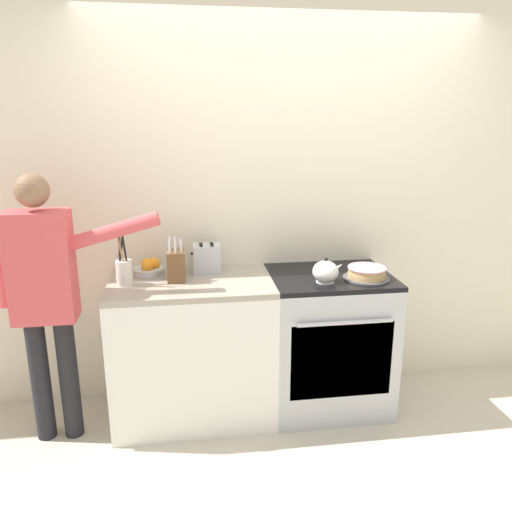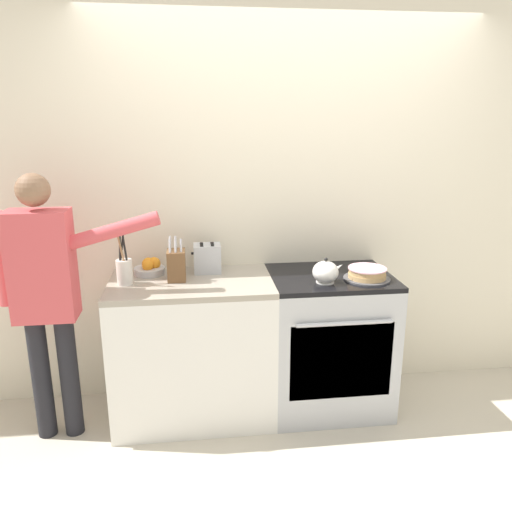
{
  "view_description": "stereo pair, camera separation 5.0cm",
  "coord_description": "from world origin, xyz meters",
  "px_view_note": "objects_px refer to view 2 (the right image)",
  "views": [
    {
      "loc": [
        -0.65,
        -2.6,
        1.87
      ],
      "look_at": [
        -0.23,
        0.27,
        1.06
      ],
      "focal_mm": 35.0,
      "sensor_mm": 36.0,
      "label": 1
    },
    {
      "loc": [
        -0.6,
        -2.61,
        1.87
      ],
      "look_at": [
        -0.23,
        0.27,
        1.06
      ],
      "focal_mm": 35.0,
      "sensor_mm": 36.0,
      "label": 2
    }
  ],
  "objects_px": {
    "layer_cake": "(367,274)",
    "tea_kettle": "(326,272)",
    "stove_range": "(328,341)",
    "knife_block": "(176,265)",
    "utensil_crock": "(124,270)",
    "toaster": "(207,258)",
    "person_baker": "(46,287)",
    "fruit_bowl": "(150,268)"
  },
  "relations": [
    {
      "from": "knife_block",
      "to": "stove_range",
      "type": "bearing_deg",
      "value": -1.65
    },
    {
      "from": "layer_cake",
      "to": "person_baker",
      "type": "height_order",
      "value": "person_baker"
    },
    {
      "from": "utensil_crock",
      "to": "stove_range",
      "type": "bearing_deg",
      "value": 0.82
    },
    {
      "from": "layer_cake",
      "to": "toaster",
      "type": "relative_size",
      "value": 1.53
    },
    {
      "from": "stove_range",
      "to": "tea_kettle",
      "type": "relative_size",
      "value": 4.75
    },
    {
      "from": "utensil_crock",
      "to": "toaster",
      "type": "relative_size",
      "value": 1.87
    },
    {
      "from": "toaster",
      "to": "person_baker",
      "type": "distance_m",
      "value": 0.96
    },
    {
      "from": "fruit_bowl",
      "to": "tea_kettle",
      "type": "bearing_deg",
      "value": -16.08
    },
    {
      "from": "knife_block",
      "to": "toaster",
      "type": "height_order",
      "value": "knife_block"
    },
    {
      "from": "tea_kettle",
      "to": "knife_block",
      "type": "xyz_separation_m",
      "value": [
        -0.89,
        0.16,
        0.03
      ]
    },
    {
      "from": "layer_cake",
      "to": "person_baker",
      "type": "relative_size",
      "value": 0.18
    },
    {
      "from": "tea_kettle",
      "to": "layer_cake",
      "type": "bearing_deg",
      "value": 5.88
    },
    {
      "from": "stove_range",
      "to": "person_baker",
      "type": "height_order",
      "value": "person_baker"
    },
    {
      "from": "utensil_crock",
      "to": "tea_kettle",
      "type": "bearing_deg",
      "value": -5.66
    },
    {
      "from": "utensil_crock",
      "to": "fruit_bowl",
      "type": "height_order",
      "value": "utensil_crock"
    },
    {
      "from": "stove_range",
      "to": "person_baker",
      "type": "distance_m",
      "value": 1.76
    },
    {
      "from": "knife_block",
      "to": "utensil_crock",
      "type": "bearing_deg",
      "value": -171.41
    },
    {
      "from": "layer_cake",
      "to": "tea_kettle",
      "type": "height_order",
      "value": "tea_kettle"
    },
    {
      "from": "knife_block",
      "to": "utensil_crock",
      "type": "xyz_separation_m",
      "value": [
        -0.3,
        -0.05,
        -0.01
      ]
    },
    {
      "from": "stove_range",
      "to": "toaster",
      "type": "height_order",
      "value": "toaster"
    },
    {
      "from": "person_baker",
      "to": "toaster",
      "type": "bearing_deg",
      "value": 31.63
    },
    {
      "from": "stove_range",
      "to": "toaster",
      "type": "relative_size",
      "value": 4.87
    },
    {
      "from": "stove_range",
      "to": "person_baker",
      "type": "xyz_separation_m",
      "value": [
        -1.69,
        -0.12,
        0.49
      ]
    },
    {
      "from": "stove_range",
      "to": "tea_kettle",
      "type": "distance_m",
      "value": 0.54
    },
    {
      "from": "layer_cake",
      "to": "tea_kettle",
      "type": "relative_size",
      "value": 1.49
    },
    {
      "from": "utensil_crock",
      "to": "toaster",
      "type": "height_order",
      "value": "utensil_crock"
    },
    {
      "from": "layer_cake",
      "to": "knife_block",
      "type": "relative_size",
      "value": 1.06
    },
    {
      "from": "stove_range",
      "to": "toaster",
      "type": "xyz_separation_m",
      "value": [
        -0.77,
        0.17,
        0.55
      ]
    },
    {
      "from": "stove_range",
      "to": "utensil_crock",
      "type": "xyz_separation_m",
      "value": [
        -1.27,
        -0.02,
        0.54
      ]
    },
    {
      "from": "fruit_bowl",
      "to": "person_baker",
      "type": "xyz_separation_m",
      "value": [
        -0.55,
        -0.29,
        -0.01
      ]
    },
    {
      "from": "utensil_crock",
      "to": "fruit_bowl",
      "type": "bearing_deg",
      "value": 54.79
    },
    {
      "from": "stove_range",
      "to": "knife_block",
      "type": "height_order",
      "value": "knife_block"
    },
    {
      "from": "knife_block",
      "to": "fruit_bowl",
      "type": "xyz_separation_m",
      "value": [
        -0.17,
        0.14,
        -0.06
      ]
    },
    {
      "from": "layer_cake",
      "to": "knife_block",
      "type": "distance_m",
      "value": 1.17
    },
    {
      "from": "toaster",
      "to": "knife_block",
      "type": "bearing_deg",
      "value": -143.57
    },
    {
      "from": "fruit_bowl",
      "to": "stove_range",
      "type": "bearing_deg",
      "value": -8.49
    },
    {
      "from": "tea_kettle",
      "to": "utensil_crock",
      "type": "height_order",
      "value": "utensil_crock"
    },
    {
      "from": "fruit_bowl",
      "to": "layer_cake",
      "type": "bearing_deg",
      "value": -11.82
    },
    {
      "from": "stove_range",
      "to": "utensil_crock",
      "type": "height_order",
      "value": "utensil_crock"
    },
    {
      "from": "layer_cake",
      "to": "tea_kettle",
      "type": "bearing_deg",
      "value": -174.12
    },
    {
      "from": "stove_range",
      "to": "knife_block",
      "type": "xyz_separation_m",
      "value": [
        -0.96,
        0.03,
        0.55
      ]
    },
    {
      "from": "knife_block",
      "to": "utensil_crock",
      "type": "relative_size",
      "value": 0.77
    }
  ]
}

